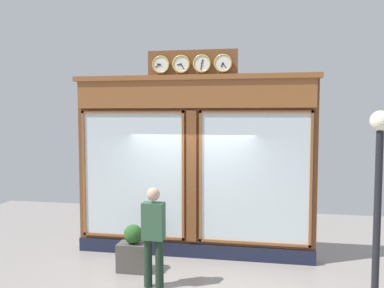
{
  "coord_description": "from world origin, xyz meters",
  "views": [
    {
      "loc": [
        -1.44,
        7.85,
        2.89
      ],
      "look_at": [
        0.0,
        0.0,
        2.31
      ],
      "focal_mm": 37.58,
      "sensor_mm": 36.0,
      "label": 1
    }
  ],
  "objects": [
    {
      "name": "planter_box",
      "position": [
        0.94,
        0.91,
        0.26
      ],
      "size": [
        0.56,
        0.36,
        0.52
      ],
      "primitive_type": "cube",
      "color": "#4C4742",
      "rests_on": "ground_plane"
    },
    {
      "name": "pedestrian",
      "position": [
        0.37,
        1.52,
        0.93
      ],
      "size": [
        0.37,
        0.23,
        1.69
      ],
      "color": "#1C2F21",
      "rests_on": "ground_plane"
    },
    {
      "name": "shop_facade",
      "position": [
        -0.0,
        -0.13,
        1.86
      ],
      "size": [
        4.95,
        0.42,
        4.16
      ],
      "color": "brown",
      "rests_on": "ground_plane"
    },
    {
      "name": "street_lamp",
      "position": [
        -2.98,
        1.99,
        2.0
      ],
      "size": [
        0.28,
        0.28,
        2.95
      ],
      "color": "black",
      "rests_on": "ground_plane"
    },
    {
      "name": "planter_shrub",
      "position": [
        0.94,
        0.91,
        0.7
      ],
      "size": [
        0.35,
        0.35,
        0.35
      ],
      "primitive_type": "sphere",
      "color": "#285623",
      "rests_on": "planter_box"
    }
  ]
}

